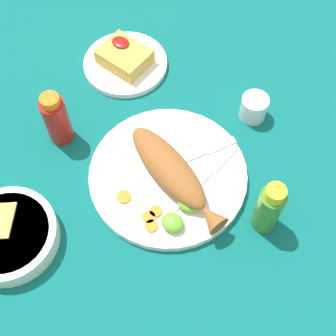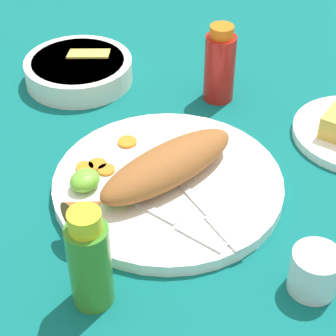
{
  "view_description": "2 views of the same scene",
  "coord_description": "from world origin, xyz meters",
  "views": [
    {
      "loc": [
        -0.28,
        0.36,
        0.84
      ],
      "look_at": [
        0.0,
        0.0,
        0.04
      ],
      "focal_mm": 50.0,
      "sensor_mm": 36.0,
      "label": 1
    },
    {
      "loc": [
        -0.53,
        -0.35,
        0.57
      ],
      "look_at": [
        0.0,
        0.0,
        0.04
      ],
      "focal_mm": 65.0,
      "sensor_mm": 36.0,
      "label": 2
    }
  ],
  "objects": [
    {
      "name": "ground_plane",
      "position": [
        0.0,
        0.0,
        0.0
      ],
      "size": [
        4.0,
        4.0,
        0.0
      ],
      "primitive_type": "plane",
      "color": "#0C605B"
    },
    {
      "name": "main_plate",
      "position": [
        0.0,
        0.0,
        0.01
      ],
      "size": [
        0.32,
        0.32,
        0.02
      ],
      "primitive_type": "cylinder",
      "color": "white",
      "rests_on": "ground_plane"
    },
    {
      "name": "fried_fish",
      "position": [
        -0.01,
        0.0,
        0.04
      ],
      "size": [
        0.27,
        0.13,
        0.05
      ],
      "rotation": [
        0.0,
        0.0,
        -0.27
      ],
      "color": "#935628",
      "rests_on": "main_plate"
    },
    {
      "name": "fork_near",
      "position": [
        -0.03,
        -0.08,
        0.02
      ],
      "size": [
        0.09,
        0.17,
        0.0
      ],
      "rotation": [
        0.0,
        0.0,
        4.26
      ],
      "color": "silver",
      "rests_on": "main_plate"
    },
    {
      "name": "fork_far",
      "position": [
        -0.07,
        -0.05,
        0.02
      ],
      "size": [
        0.03,
        0.19,
        0.0
      ],
      "rotation": [
        0.0,
        0.0,
        4.65
      ],
      "color": "silver",
      "rests_on": "main_plate"
    },
    {
      "name": "carrot_slice_near",
      "position": [
        0.03,
        0.1,
        0.02
      ],
      "size": [
        0.03,
        0.03,
        0.0
      ],
      "primitive_type": "cylinder",
      "color": "orange",
      "rests_on": "main_plate"
    },
    {
      "name": "carrot_slice_mid",
      "position": [
        -0.05,
        0.11,
        0.02
      ],
      "size": [
        0.03,
        0.03,
        0.0
      ],
      "primitive_type": "cylinder",
      "color": "orange",
      "rests_on": "main_plate"
    },
    {
      "name": "carrot_slice_far",
      "position": [
        -0.03,
        0.1,
        0.02
      ],
      "size": [
        0.03,
        0.03,
        0.0
      ],
      "primitive_type": "cylinder",
      "color": "orange",
      "rests_on": "main_plate"
    },
    {
      "name": "carrot_slice_extra",
      "position": [
        -0.03,
        0.08,
        0.02
      ],
      "size": [
        0.02,
        0.02,
        0.0
      ],
      "primitive_type": "cylinder",
      "color": "orange",
      "rests_on": "main_plate"
    },
    {
      "name": "lime_wedge_main",
      "position": [
        -0.08,
        0.08,
        0.03
      ],
      "size": [
        0.04,
        0.04,
        0.02
      ],
      "primitive_type": "ellipsoid",
      "color": "#6BB233",
      "rests_on": "main_plate"
    },
    {
      "name": "lime_wedge_side",
      "position": [
        -0.07,
        0.03,
        0.03
      ],
      "size": [
        0.04,
        0.04,
        0.02
      ],
      "primitive_type": "ellipsoid",
      "color": "#6BB233",
      "rests_on": "main_plate"
    },
    {
      "name": "hot_sauce_bottle_red",
      "position": [
        0.24,
        0.06,
        0.06
      ],
      "size": [
        0.05,
        0.05,
        0.13
      ],
      "color": "#B21914",
      "rests_on": "ground_plane"
    },
    {
      "name": "hot_sauce_bottle_green",
      "position": [
        -0.21,
        -0.03,
        0.06
      ],
      "size": [
        0.05,
        0.05,
        0.14
      ],
      "color": "#3D8428",
      "rests_on": "ground_plane"
    },
    {
      "name": "salt_cup",
      "position": [
        -0.05,
        -0.24,
        0.02
      ],
      "size": [
        0.06,
        0.06,
        0.06
      ],
      "color": "silver",
      "rests_on": "ground_plane"
    },
    {
      "name": "side_plate_fries",
      "position": [
        0.26,
        -0.17,
        0.01
      ],
      "size": [
        0.2,
        0.2,
        0.01
      ],
      "primitive_type": "cylinder",
      "color": "white",
      "rests_on": "ground_plane"
    },
    {
      "name": "fries_pile",
      "position": [
        0.26,
        -0.18,
        0.03
      ],
      "size": [
        0.11,
        0.09,
        0.04
      ],
      "color": "gold",
      "rests_on": "side_plate_fries"
    },
    {
      "name": "guacamole_bowl",
      "position": [
        0.15,
        0.29,
        0.02
      ],
      "size": [
        0.19,
        0.19,
        0.05
      ],
      "color": "white",
      "rests_on": "ground_plane"
    }
  ]
}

